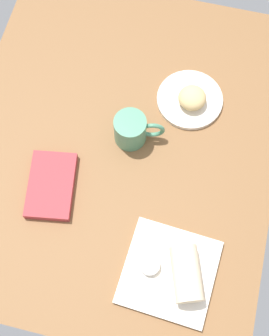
{
  "coord_description": "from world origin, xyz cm",
  "views": [
    {
      "loc": [
        53.33,
        17.21,
        130.4
      ],
      "look_at": [
        7.54,
        6.19,
        7.0
      ],
      "focal_mm": 51.38,
      "sensor_mm": 36.0,
      "label": 1
    }
  ],
  "objects_px": {
    "square_plate": "(169,272)",
    "breakfast_wrap": "(187,274)",
    "scone_pastry": "(192,98)",
    "sauce_cup": "(150,266)",
    "round_plate": "(190,100)",
    "coffee_mug": "(132,130)",
    "book_stack": "(51,185)"
  },
  "relations": [
    {
      "from": "square_plate",
      "to": "book_stack",
      "type": "bearing_deg",
      "value": -112.89
    },
    {
      "from": "square_plate",
      "to": "coffee_mug",
      "type": "xyz_separation_m",
      "value": [
        -0.35,
        -0.19,
        0.04
      ]
    },
    {
      "from": "breakfast_wrap",
      "to": "book_stack",
      "type": "relative_size",
      "value": 0.66
    },
    {
      "from": "breakfast_wrap",
      "to": "sauce_cup",
      "type": "bearing_deg",
      "value": -20.88
    },
    {
      "from": "round_plate",
      "to": "square_plate",
      "type": "relative_size",
      "value": 0.84
    },
    {
      "from": "sauce_cup",
      "to": "book_stack",
      "type": "bearing_deg",
      "value": -116.02
    },
    {
      "from": "round_plate",
      "to": "scone_pastry",
      "type": "bearing_deg",
      "value": 27.62
    },
    {
      "from": "book_stack",
      "to": "coffee_mug",
      "type": "height_order",
      "value": "coffee_mug"
    },
    {
      "from": "scone_pastry",
      "to": "book_stack",
      "type": "xyz_separation_m",
      "value": [
        0.34,
        -0.32,
        -0.03
      ]
    },
    {
      "from": "round_plate",
      "to": "book_stack",
      "type": "bearing_deg",
      "value": -41.91
    },
    {
      "from": "round_plate",
      "to": "sauce_cup",
      "type": "distance_m",
      "value": 0.51
    },
    {
      "from": "sauce_cup",
      "to": "breakfast_wrap",
      "type": "xyz_separation_m",
      "value": [
        0.0,
        0.09,
        0.02
      ]
    },
    {
      "from": "scone_pastry",
      "to": "book_stack",
      "type": "distance_m",
      "value": 0.47
    },
    {
      "from": "sauce_cup",
      "to": "coffee_mug",
      "type": "height_order",
      "value": "coffee_mug"
    },
    {
      "from": "round_plate",
      "to": "breakfast_wrap",
      "type": "relative_size",
      "value": 1.42
    },
    {
      "from": "square_plate",
      "to": "breakfast_wrap",
      "type": "height_order",
      "value": "breakfast_wrap"
    },
    {
      "from": "scone_pastry",
      "to": "square_plate",
      "type": "distance_m",
      "value": 0.5
    },
    {
      "from": "round_plate",
      "to": "square_plate",
      "type": "bearing_deg",
      "value": 5.19
    },
    {
      "from": "square_plate",
      "to": "breakfast_wrap",
      "type": "bearing_deg",
      "value": 88.44
    },
    {
      "from": "sauce_cup",
      "to": "breakfast_wrap",
      "type": "bearing_deg",
      "value": 88.44
    },
    {
      "from": "coffee_mug",
      "to": "square_plate",
      "type": "bearing_deg",
      "value": 27.68
    },
    {
      "from": "breakfast_wrap",
      "to": "coffee_mug",
      "type": "relative_size",
      "value": 0.97
    },
    {
      "from": "scone_pastry",
      "to": "breakfast_wrap",
      "type": "distance_m",
      "value": 0.51
    },
    {
      "from": "scone_pastry",
      "to": "coffee_mug",
      "type": "height_order",
      "value": "coffee_mug"
    },
    {
      "from": "square_plate",
      "to": "coffee_mug",
      "type": "distance_m",
      "value": 0.4
    },
    {
      "from": "round_plate",
      "to": "square_plate",
      "type": "height_order",
      "value": "square_plate"
    },
    {
      "from": "coffee_mug",
      "to": "scone_pastry",
      "type": "bearing_deg",
      "value": 134.89
    },
    {
      "from": "round_plate",
      "to": "coffee_mug",
      "type": "distance_m",
      "value": 0.21
    },
    {
      "from": "square_plate",
      "to": "book_stack",
      "type": "distance_m",
      "value": 0.4
    },
    {
      "from": "book_stack",
      "to": "breakfast_wrap",
      "type": "bearing_deg",
      "value": 69.11
    },
    {
      "from": "square_plate",
      "to": "sauce_cup",
      "type": "distance_m",
      "value": 0.06
    },
    {
      "from": "sauce_cup",
      "to": "breakfast_wrap",
      "type": "relative_size",
      "value": 0.38
    }
  ]
}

